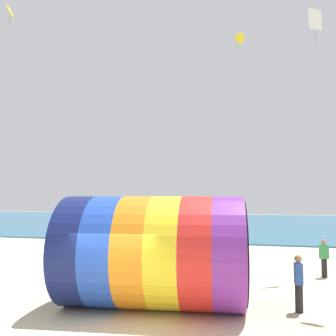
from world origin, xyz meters
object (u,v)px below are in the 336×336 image
kite_yellow_diamond (10,11)px  kite_yellow_delta (237,38)px  kite_white_diamond (315,20)px  bystander_near_water (324,258)px  kite_handler (299,283)px  giant_inflatable_tube (154,251)px  bystander_mid_beach (223,248)px

kite_yellow_diamond → kite_yellow_delta: kite_yellow_diamond is taller
kite_white_diamond → bystander_near_water: size_ratio=1.09×
kite_handler → giant_inflatable_tube: bearing=-172.0°
bystander_mid_beach → giant_inflatable_tube: bearing=-100.9°
kite_white_diamond → kite_handler: bearing=-103.6°
giant_inflatable_tube → kite_handler: 4.62m
bystander_near_water → giant_inflatable_tube: bearing=-135.1°
kite_handler → kite_white_diamond: bearing=76.4°
kite_yellow_diamond → bystander_near_water: 22.86m
bystander_mid_beach → bystander_near_water: bearing=-20.0°
kite_handler → bystander_mid_beach: kite_handler is taller
kite_yellow_diamond → bystander_mid_beach: 19.41m
kite_yellow_diamond → bystander_near_water: bearing=-5.9°
kite_white_diamond → bystander_mid_beach: bearing=178.3°
kite_white_diamond → kite_yellow_delta: size_ratio=1.19×
kite_yellow_diamond → bystander_mid_beach: (13.21, -0.17, -14.23)m
kite_handler → bystander_mid_beach: (-3.01, 7.04, -0.01)m
giant_inflatable_tube → bystander_near_water: 8.57m
kite_handler → bystander_near_water: kite_handler is taller
bystander_near_water → bystander_mid_beach: (-4.56, 1.65, 0.04)m
kite_yellow_diamond → bystander_mid_beach: bearing=-0.7°
giant_inflatable_tube → bystander_mid_beach: (1.48, 7.67, -0.89)m
kite_handler → kite_yellow_delta: kite_yellow_delta is taller
giant_inflatable_tube → kite_handler: (4.49, 0.63, -0.88)m
kite_white_diamond → bystander_near_water: 11.59m
kite_white_diamond → bystander_mid_beach: (-4.68, 0.14, -11.45)m
kite_handler → kite_yellow_diamond: bearing=156.0°
kite_yellow_diamond → kite_white_diamond: 18.10m
kite_yellow_diamond → bystander_mid_beach: size_ratio=0.70×
giant_inflatable_tube → bystander_near_water: size_ratio=3.71×
kite_yellow_diamond → kite_white_diamond: (17.89, -0.31, -2.78)m
giant_inflatable_tube → kite_white_diamond: (6.16, 7.53, 10.55)m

